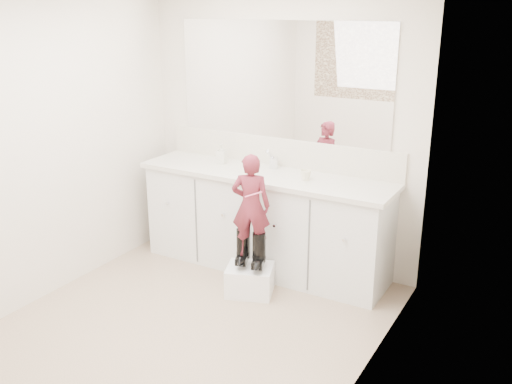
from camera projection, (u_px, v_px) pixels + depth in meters
The scene contains 16 objects.
floor at pixel (184, 330), 4.16m from camera, with size 3.00×3.00×0.00m, color #826D55.
wall_back at pixel (281, 131), 5.02m from camera, with size 2.60×2.60×0.00m, color beige.
wall_left at pixel (42, 149), 4.40m from camera, with size 3.00×3.00×0.00m, color beige.
wall_right at pixel (364, 205), 3.17m from camera, with size 3.00×3.00×0.00m, color beige.
vanity_cabinet at pixel (265, 223), 5.04m from camera, with size 2.20×0.55×0.85m, color silver.
countertop at pixel (265, 175), 4.89m from camera, with size 2.28×0.58×0.04m, color beige.
backsplash at pixel (280, 152), 5.07m from camera, with size 2.28×0.03×0.25m, color beige.
mirror at pixel (281, 81), 4.88m from camera, with size 2.00×0.02×1.00m, color white.
faucet at pixel (274, 163), 5.00m from camera, with size 0.08×0.08×0.10m, color silver.
cup at pixel (306, 175), 4.66m from camera, with size 0.09×0.09×0.09m, color beige.
soap_bottle at pixel (222, 154), 5.15m from camera, with size 0.08×0.08×0.18m, color beige.
step_stool at pixel (250, 280), 4.66m from camera, with size 0.37×0.31×0.24m, color white.
boot_left at pixel (243, 247), 4.63m from camera, with size 0.11×0.20×0.31m, color black, non-canonical shape.
boot_right at pixel (259, 251), 4.56m from camera, with size 0.11×0.20×0.31m, color black, non-canonical shape.
toddler at pixel (251, 206), 4.48m from camera, with size 0.31×0.20×0.84m, color #A83344.
toothbrush at pixel (253, 194), 4.34m from camera, with size 0.01×0.01×0.14m, color #FD628D.
Camera 1 is at (2.26, -2.90, 2.26)m, focal length 40.00 mm.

